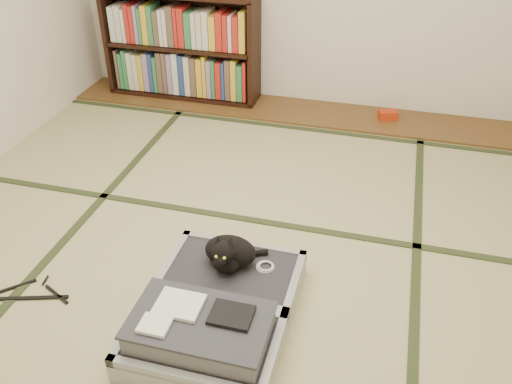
# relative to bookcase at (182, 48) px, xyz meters

# --- Properties ---
(floor) EXTENTS (4.50, 4.50, 0.00)m
(floor) POSITION_rel_bookcase_xyz_m (1.08, -2.07, -0.45)
(floor) COLOR #C2BF81
(floor) RESTS_ON ground
(wood_strip) EXTENTS (4.00, 0.50, 0.02)m
(wood_strip) POSITION_rel_bookcase_xyz_m (1.08, -0.07, -0.44)
(wood_strip) COLOR brown
(wood_strip) RESTS_ON ground
(red_item) EXTENTS (0.17, 0.13, 0.07)m
(red_item) POSITION_rel_bookcase_xyz_m (1.80, -0.04, -0.40)
(red_item) COLOR #B82D0E
(red_item) RESTS_ON wood_strip
(tatami_borders) EXTENTS (4.00, 4.50, 0.01)m
(tatami_borders) POSITION_rel_bookcase_xyz_m (1.08, -1.58, -0.45)
(tatami_borders) COLOR #2D381E
(tatami_borders) RESTS_ON ground
(bookcase) EXTENTS (1.34, 0.31, 0.92)m
(bookcase) POSITION_rel_bookcase_xyz_m (0.00, 0.00, 0.00)
(bookcase) COLOR black
(bookcase) RESTS_ON wood_strip
(suitcase) EXTENTS (0.69, 0.93, 0.27)m
(suitcase) POSITION_rel_bookcase_xyz_m (1.15, -2.55, -0.36)
(suitcase) COLOR #A8A8AD
(suitcase) RESTS_ON floor
(cat) EXTENTS (0.31, 0.31, 0.25)m
(cat) POSITION_rel_bookcase_xyz_m (1.13, -2.26, -0.23)
(cat) COLOR black
(cat) RESTS_ON suitcase
(cable_coil) EXTENTS (0.10, 0.10, 0.02)m
(cable_coil) POSITION_rel_bookcase_xyz_m (1.31, -2.22, -0.31)
(cable_coil) COLOR white
(cable_coil) RESTS_ON suitcase
(hanger) EXTENTS (0.40, 0.24, 0.01)m
(hanger) POSITION_rel_bookcase_xyz_m (0.17, -2.59, -0.44)
(hanger) COLOR black
(hanger) RESTS_ON floor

